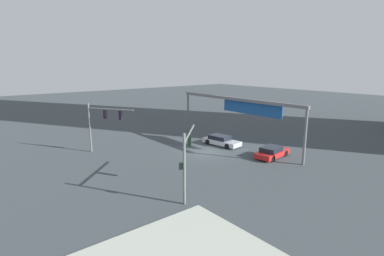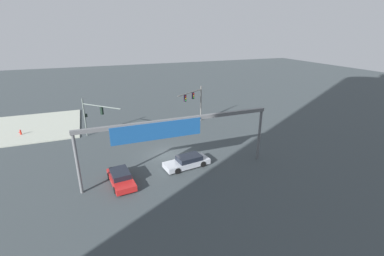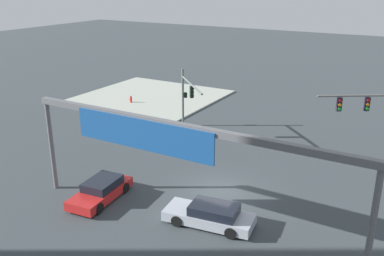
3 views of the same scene
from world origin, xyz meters
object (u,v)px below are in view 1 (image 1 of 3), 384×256
(traffic_signal_opposite_side, at_px, (103,119))
(sedan_car_approaching, at_px, (272,152))
(traffic_signal_near_corner, at_px, (187,152))
(sedan_car_waiting_far, at_px, (221,141))

(traffic_signal_opposite_side, height_order, sedan_car_approaching, traffic_signal_opposite_side)
(traffic_signal_near_corner, distance_m, traffic_signal_opposite_side, 14.54)
(sedan_car_waiting_far, bearing_deg, traffic_signal_near_corner, -62.26)
(traffic_signal_opposite_side, bearing_deg, sedan_car_waiting_far, 32.66)
(traffic_signal_opposite_side, xyz_separation_m, sedan_car_approaching, (12.84, 13.41, -3.35))
(traffic_signal_near_corner, bearing_deg, sedan_car_approaching, -37.09)
(traffic_signal_opposite_side, bearing_deg, traffic_signal_near_corner, -30.95)
(traffic_signal_near_corner, xyz_separation_m, sedan_car_waiting_far, (-8.69, 12.22, -2.87))
(traffic_signal_opposite_side, height_order, sedan_car_waiting_far, traffic_signal_opposite_side)
(sedan_car_approaching, bearing_deg, sedan_car_waiting_far, 90.43)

